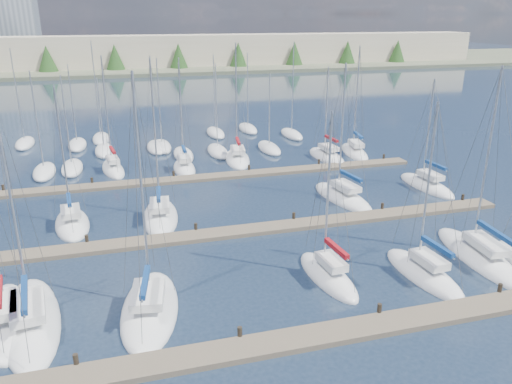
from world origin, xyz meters
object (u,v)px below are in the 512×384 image
object	(u,v)px
sailboat_l	(342,197)
sailboat_r	(355,152)
sailboat_h	(72,224)
sailboat_d	(328,276)
sailboat_b	(31,321)
sailboat_e	(424,273)
sailboat_a	(7,320)
sailboat_o	(184,168)
sailboat_c	(150,309)
sailboat_n	(113,169)
sailboat_q	(327,156)
sailboat_f	(479,256)
sailboat_m	(426,185)
sailboat_p	(237,159)
sailboat_j	(160,216)

from	to	relation	value
sailboat_l	sailboat_r	bearing A→B (deg)	52.02
sailboat_h	sailboat_d	size ratio (longest dim) A/B	1.03
sailboat_b	sailboat_l	world-z (taller)	sailboat_b
sailboat_e	sailboat_a	size ratio (longest dim) A/B	0.99
sailboat_h	sailboat_o	distance (m)	16.70
sailboat_e	sailboat_c	size ratio (longest dim) A/B	0.85
sailboat_n	sailboat_q	world-z (taller)	sailboat_n
sailboat_a	sailboat_f	xyz separation A→B (m)	(30.09, -0.60, -0.00)
sailboat_a	sailboat_m	size ratio (longest dim) A/B	1.09
sailboat_a	sailboat_m	xyz separation A→B (m)	(35.39, 13.63, -0.00)
sailboat_h	sailboat_p	xyz separation A→B (m)	(17.24, 14.87, 0.00)
sailboat_r	sailboat_m	size ratio (longest dim) A/B	1.20
sailboat_n	sailboat_p	size ratio (longest dim) A/B	0.93
sailboat_a	sailboat_j	distance (m)	15.87
sailboat_p	sailboat_q	distance (m)	10.52
sailboat_c	sailboat_q	bearing A→B (deg)	59.20
sailboat_d	sailboat_h	bearing A→B (deg)	136.15
sailboat_c	sailboat_l	xyz separation A→B (m)	(18.42, 13.88, -0.00)
sailboat_j	sailboat_h	xyz separation A→B (m)	(-6.94, 0.41, 0.00)
sailboat_e	sailboat_b	bearing A→B (deg)	173.06
sailboat_o	sailboat_q	distance (m)	16.82
sailboat_c	sailboat_h	distance (m)	14.96
sailboat_f	sailboat_m	xyz separation A→B (m)	(5.29, 14.23, 0.00)
sailboat_f	sailboat_n	bearing A→B (deg)	135.93
sailboat_o	sailboat_h	bearing A→B (deg)	-128.68
sailboat_c	sailboat_a	distance (m)	7.71
sailboat_b	sailboat_e	bearing A→B (deg)	-10.72
sailboat_f	sailboat_p	bearing A→B (deg)	115.02
sailboat_h	sailboat_j	bearing A→B (deg)	-9.31
sailboat_a	sailboat_p	world-z (taller)	sailboat_p
sailboat_j	sailboat_m	xyz separation A→B (m)	(25.82, 0.97, -0.00)
sailboat_d	sailboat_m	bearing A→B (deg)	35.64
sailboat_h	sailboat_q	world-z (taller)	sailboat_h
sailboat_a	sailboat_p	size ratio (longest dim) A/B	0.87
sailboat_d	sailboat_c	bearing A→B (deg)	179.22
sailboat_f	sailboat_q	xyz separation A→B (m)	(0.13, 26.68, -0.00)
sailboat_b	sailboat_o	xyz separation A→B (m)	(12.10, 26.27, 0.03)
sailboat_j	sailboat_r	size ratio (longest dim) A/B	1.02
sailboat_n	sailboat_j	distance (m)	15.32
sailboat_n	sailboat_l	xyz separation A→B (m)	(20.12, -14.69, -0.03)
sailboat_c	sailboat_o	distance (m)	27.46
sailboat_c	sailboat_d	xyz separation A→B (m)	(11.28, 0.74, 0.01)
sailboat_h	sailboat_f	world-z (taller)	sailboat_f
sailboat_n	sailboat_j	size ratio (longest dim) A/B	0.94
sailboat_b	sailboat_q	distance (m)	39.23
sailboat_b	sailboat_o	bearing A→B (deg)	57.55
sailboat_q	sailboat_o	bearing A→B (deg)	177.68
sailboat_n	sailboat_d	distance (m)	30.70
sailboat_a	sailboat_m	bearing A→B (deg)	11.92
sailboat_e	sailboat_m	bearing A→B (deg)	51.87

